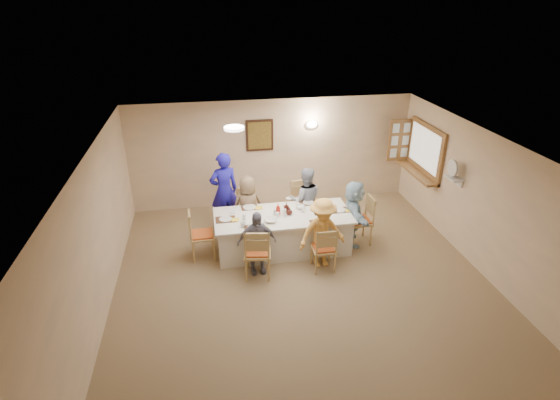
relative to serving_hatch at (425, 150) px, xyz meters
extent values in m
plane|color=brown|center=(-3.21, -2.40, -1.50)|extent=(7.00, 7.00, 0.00)
plane|color=#BEA78C|center=(-3.21, 1.10, -0.25)|extent=(6.50, 0.00, 6.50)
plane|color=#BEA78C|center=(-6.46, -2.40, -0.25)|extent=(0.00, 7.00, 7.00)
plane|color=#BEA78C|center=(0.04, -2.40, -0.25)|extent=(0.00, 7.00, 7.00)
plane|color=white|center=(-3.21, -2.40, 1.00)|extent=(7.00, 7.00, 0.00)
cube|color=#3F2316|center=(-3.51, 1.07, 0.20)|extent=(0.62, 0.04, 0.72)
cube|color=black|center=(-3.51, 1.05, 0.20)|extent=(0.52, 0.02, 0.62)
ellipsoid|color=white|center=(-2.31, 1.04, 0.40)|extent=(0.26, 0.09, 0.18)
cylinder|color=white|center=(-4.21, -0.90, 0.97)|extent=(0.36, 0.36, 0.05)
cube|color=brown|center=(0.00, 0.00, 0.00)|extent=(0.06, 1.50, 1.15)
cube|color=brown|center=(-0.12, 0.00, -0.53)|extent=(0.30, 1.50, 0.05)
cube|color=brown|center=(-0.26, 0.76, 0.00)|extent=(0.55, 0.04, 1.00)
cube|color=white|center=(-0.08, -1.35, -0.10)|extent=(0.22, 0.36, 0.03)
cube|color=white|center=(-3.36, -1.07, -1.12)|extent=(2.63, 1.11, 0.76)
imported|color=brown|center=(-3.96, -0.39, -0.84)|extent=(0.71, 0.52, 1.31)
imported|color=#9098AA|center=(-2.76, -0.39, -0.79)|extent=(0.79, 0.67, 1.42)
imported|color=slate|center=(-3.96, -1.75, -0.89)|extent=(0.75, 0.38, 1.21)
imported|color=#F9B44E|center=(-2.76, -1.75, -0.82)|extent=(1.03, 0.76, 1.36)
imported|color=#A7CCDF|center=(-1.94, -1.07, -0.82)|extent=(1.38, 0.80, 1.35)
imported|color=#211BB8|center=(-4.41, 0.08, -0.66)|extent=(0.81, 0.71, 1.68)
cube|color=#472B19|center=(-3.96, -1.49, -0.74)|extent=(0.38, 0.28, 0.01)
cylinder|color=white|center=(-3.96, -1.49, -0.73)|extent=(0.26, 0.26, 0.02)
cube|color=yellow|center=(-3.78, -1.54, -0.73)|extent=(0.14, 0.14, 0.01)
cube|color=#472B19|center=(-2.76, -1.49, -0.74)|extent=(0.33, 0.24, 0.01)
cylinder|color=white|center=(-2.76, -1.49, -0.73)|extent=(0.22, 0.22, 0.01)
cube|color=yellow|center=(-2.58, -1.54, -0.73)|extent=(0.14, 0.14, 0.01)
cube|color=#472B19|center=(-3.96, -0.65, -0.74)|extent=(0.33, 0.24, 0.01)
cylinder|color=white|center=(-3.96, -0.65, -0.73)|extent=(0.26, 0.26, 0.02)
cube|color=yellow|center=(-3.78, -0.70, -0.73)|extent=(0.14, 0.14, 0.01)
cube|color=#472B19|center=(-2.76, -0.65, -0.74)|extent=(0.36, 0.27, 0.01)
cylinder|color=white|center=(-2.76, -0.65, -0.73)|extent=(0.23, 0.23, 0.01)
cube|color=yellow|center=(-2.58, -0.70, -0.73)|extent=(0.14, 0.14, 0.01)
cube|color=#472B19|center=(-4.46, -1.07, -0.74)|extent=(0.37, 0.28, 0.01)
cylinder|color=white|center=(-4.46, -1.07, -0.73)|extent=(0.24, 0.24, 0.01)
cube|color=yellow|center=(-4.28, -1.12, -0.73)|extent=(0.14, 0.14, 0.01)
cube|color=#472B19|center=(-2.24, -1.07, -0.74)|extent=(0.35, 0.26, 0.01)
cylinder|color=white|center=(-2.24, -1.07, -0.73)|extent=(0.25, 0.25, 0.02)
cube|color=yellow|center=(-2.06, -1.12, -0.73)|extent=(0.14, 0.14, 0.01)
imported|color=white|center=(-4.16, -1.39, -0.70)|extent=(0.11, 0.11, 0.09)
imported|color=white|center=(-2.96, -0.54, -0.70)|extent=(0.16, 0.16, 0.09)
imported|color=white|center=(-3.64, -1.29, -0.71)|extent=(0.33, 0.33, 0.06)
imported|color=white|center=(-2.98, -0.85, -0.71)|extent=(0.31, 0.31, 0.06)
imported|color=red|center=(-3.46, -1.05, -0.62)|extent=(0.13, 0.13, 0.24)
imported|color=#3B150F|center=(-3.28, -0.97, -0.64)|extent=(0.09, 0.09, 0.20)
imported|color=#3B150F|center=(-3.24, -1.07, -0.66)|extent=(0.13, 0.13, 0.15)
cylinder|color=silver|center=(-3.51, -1.02, -0.68)|extent=(0.06, 0.06, 0.10)
camera|label=1|loc=(-4.72, -8.36, 3.15)|focal=28.00mm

